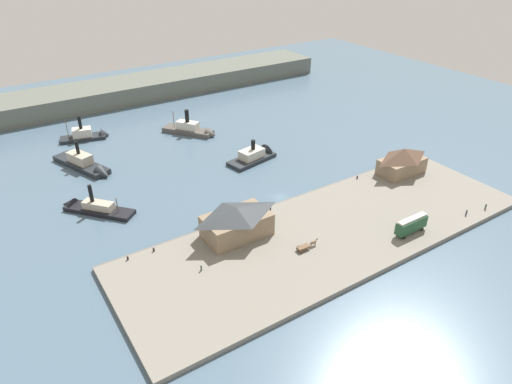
# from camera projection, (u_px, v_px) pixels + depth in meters

# --- Properties ---
(ground_plane) EXTENTS (320.00, 320.00, 0.00)m
(ground_plane) POSITION_uv_depth(u_px,v_px,m) (280.00, 197.00, 132.53)
(ground_plane) COLOR slate
(quay_promenade) EXTENTS (110.00, 36.00, 1.20)m
(quay_promenade) POSITION_uv_depth(u_px,v_px,m) (330.00, 233.00, 116.26)
(quay_promenade) COLOR gray
(quay_promenade) RESTS_ON ground
(seawall_edge) EXTENTS (110.00, 0.80, 1.00)m
(seawall_edge) POSITION_uv_depth(u_px,v_px,m) (288.00, 201.00, 129.67)
(seawall_edge) COLOR #666159
(seawall_edge) RESTS_ON ground
(ferry_shed_central_terminal) EXTENTS (16.57, 10.13, 8.13)m
(ferry_shed_central_terminal) POSITION_uv_depth(u_px,v_px,m) (237.00, 221.00, 112.28)
(ferry_shed_central_terminal) COLOR #847056
(ferry_shed_central_terminal) RESTS_ON quay_promenade
(ferry_shed_customs_shed) EXTENTS (14.69, 8.36, 8.32)m
(ferry_shed_customs_shed) POSITION_uv_depth(u_px,v_px,m) (402.00, 161.00, 141.11)
(ferry_shed_customs_shed) COLOR #847056
(ferry_shed_customs_shed) RESTS_ON quay_promenade
(street_tram) EXTENTS (9.46, 2.41, 4.51)m
(street_tram) POSITION_uv_depth(u_px,v_px,m) (411.00, 224.00, 113.82)
(street_tram) COLOR #1E4C2D
(street_tram) RESTS_ON quay_promenade
(horse_cart) EXTENTS (6.03, 1.62, 1.87)m
(horse_cart) POSITION_uv_depth(u_px,v_px,m) (307.00, 246.00, 108.99)
(horse_cart) COLOR brown
(horse_cart) RESTS_ON quay_promenade
(pedestrian_by_tram) EXTENTS (0.44, 0.44, 1.77)m
(pedestrian_by_tram) POSITION_uv_depth(u_px,v_px,m) (486.00, 207.00, 124.41)
(pedestrian_by_tram) COLOR #3D4C42
(pedestrian_by_tram) RESTS_ON quay_promenade
(pedestrian_at_waters_edge) EXTENTS (0.38, 0.38, 1.53)m
(pedestrian_at_waters_edge) POSITION_uv_depth(u_px,v_px,m) (201.00, 268.00, 102.18)
(pedestrian_at_waters_edge) COLOR #3D4C42
(pedestrian_at_waters_edge) RESTS_ON quay_promenade
(pedestrian_standing_center) EXTENTS (0.42, 0.42, 1.71)m
(pedestrian_standing_center) POSITION_uv_depth(u_px,v_px,m) (466.00, 212.00, 121.89)
(pedestrian_standing_center) COLOR #33384C
(pedestrian_standing_center) RESTS_ON quay_promenade
(mooring_post_center_east) EXTENTS (0.44, 0.44, 0.90)m
(mooring_post_center_east) POSITION_uv_depth(u_px,v_px,m) (270.00, 208.00, 124.33)
(mooring_post_center_east) COLOR black
(mooring_post_center_east) RESTS_ON quay_promenade
(mooring_post_center_west) EXTENTS (0.44, 0.44, 0.90)m
(mooring_post_center_west) POSITION_uv_depth(u_px,v_px,m) (357.00, 177.00, 139.79)
(mooring_post_center_west) COLOR black
(mooring_post_center_west) RESTS_ON quay_promenade
(mooring_post_east) EXTENTS (0.44, 0.44, 0.90)m
(mooring_post_east) POSITION_uv_depth(u_px,v_px,m) (128.00, 258.00, 105.56)
(mooring_post_east) COLOR black
(mooring_post_east) RESTS_ON quay_promenade
(mooring_post_west) EXTENTS (0.44, 0.44, 0.90)m
(mooring_post_west) POSITION_uv_depth(u_px,v_px,m) (154.00, 250.00, 108.37)
(mooring_post_west) COLOR black
(mooring_post_west) RESTS_ON quay_promenade
(ferry_approaching_east) EXTENTS (16.83, 20.40, 10.88)m
(ferry_approaching_east) POSITION_uv_depth(u_px,v_px,m) (193.00, 130.00, 172.46)
(ferry_approaching_east) COLOR #514C47
(ferry_approaching_east) RESTS_ON ground
(ferry_near_quay) EXTENTS (17.73, 19.48, 9.87)m
(ferry_near_quay) POSITION_uv_depth(u_px,v_px,m) (90.00, 207.00, 125.79)
(ferry_near_quay) COLOR black
(ferry_near_quay) RESTS_ON ground
(ferry_moored_east) EXTENTS (18.18, 9.57, 10.99)m
(ferry_moored_east) POSITION_uv_depth(u_px,v_px,m) (89.00, 135.00, 168.81)
(ferry_moored_east) COLOR #23282D
(ferry_moored_east) RESTS_ON ground
(ferry_moored_west) EXTENTS (14.10, 25.73, 10.80)m
(ferry_moored_west) POSITION_uv_depth(u_px,v_px,m) (86.00, 165.00, 147.15)
(ferry_moored_west) COLOR #23282D
(ferry_moored_west) RESTS_ON ground
(ferry_mid_harbor) EXTENTS (19.42, 10.15, 9.81)m
(ferry_mid_harbor) POSITION_uv_depth(u_px,v_px,m) (257.00, 155.00, 154.14)
(ferry_mid_harbor) COLOR #23282D
(ferry_mid_harbor) RESTS_ON ground
(far_headland) EXTENTS (180.00, 24.00, 8.00)m
(far_headland) POSITION_uv_depth(u_px,v_px,m) (142.00, 88.00, 210.37)
(far_headland) COLOR #60665B
(far_headland) RESTS_ON ground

